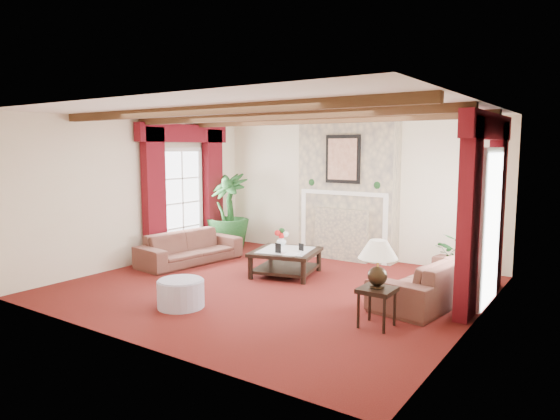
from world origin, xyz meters
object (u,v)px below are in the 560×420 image
Objects in this scene: side_table at (377,307)px; potted_palm at (228,228)px; sofa_right at (433,271)px; ottoman at (181,294)px; coffee_table at (286,263)px; sofa_left at (190,242)px.

potted_palm is at bearing 150.12° from side_table.
ottoman is (-2.74, -2.25, -0.25)m from sofa_right.
potted_palm is 2.55m from coffee_table.
potted_palm is 3.39× the size of side_table.
ottoman is at bearing -130.54° from sofa_left.
sofa_left reaches higher than side_table.
sofa_right is 4.70× the size of side_table.
sofa_right is at bearing -14.37° from coffee_table.
potted_palm is (-4.78, 1.17, 0.02)m from sofa_right.
coffee_table is 2.17× the size of side_table.
sofa_right is at bearing -13.73° from potted_palm.
coffee_table is at bearing 147.54° from side_table.
ottoman is (-2.51, -0.80, -0.06)m from side_table.
side_table is (4.29, -1.19, -0.15)m from sofa_left.
potted_palm is 3.99m from ottoman.
side_table reaches higher than ottoman.
coffee_table is 2.72m from side_table.
sofa_right is 3.57× the size of ottoman.
sofa_right is 2.53m from coffee_table.
ottoman is at bearing -42.16° from sofa_right.
sofa_left reaches higher than ottoman.
sofa_right is 1.39× the size of potted_palm.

